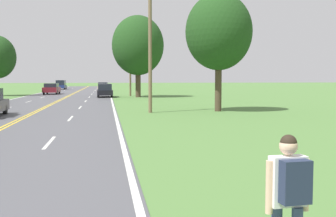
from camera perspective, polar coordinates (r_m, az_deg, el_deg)
The scene contains 9 objects.
hitchhiker_person at distance 5.23m, azimuth 16.10°, elevation -10.42°, with size 0.56×0.41×1.65m.
utility_pole_midground at distance 28.05m, azimuth -2.44°, elevation 9.04°, with size 1.80×0.24×9.08m.
utility_pole_far at distance 54.07m, azimuth -5.15°, elevation 6.46°, with size 1.80×0.24×8.67m.
tree_behind_sign at distance 50.83m, azimuth -4.10°, elevation 8.51°, with size 6.19×6.19×9.75m.
tree_right_cluster at distance 29.51m, azimuth 6.89°, elevation 10.24°, with size 4.58×4.58×8.11m.
car_black_van_approaching at distance 51.26m, azimuth -8.55°, elevation 2.48°, with size 1.88×4.87×1.60m.
car_maroon_sedan_mid_near at distance 61.80m, azimuth -15.48°, elevation 2.62°, with size 2.03×4.68×1.54m.
car_champagne_sedan_mid_far at distance 77.30m, azimuth -8.81°, elevation 2.98°, with size 1.93×4.24×1.51m.
car_dark_blue_van_receding at distance 87.71m, azimuth -14.31°, elevation 3.15°, with size 1.97×4.30×1.85m.
Camera 1 is at (4.76, 1.17, 2.31)m, focal length 45.00 mm.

